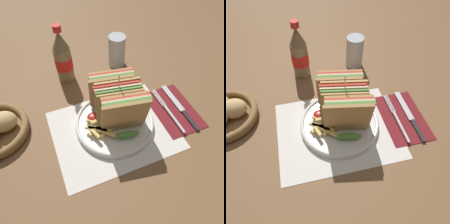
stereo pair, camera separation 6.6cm
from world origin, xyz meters
The scene contains 11 objects.
ground_plane centered at (0.00, 0.00, 0.00)m, with size 4.00×4.00×0.00m, color brown.
placemat centered at (-0.02, 0.00, 0.00)m, with size 0.36×0.29×0.00m.
plate_main centered at (-0.01, 0.02, 0.01)m, with size 0.24×0.24×0.02m.
club_sandwich centered at (0.01, 0.03, 0.08)m, with size 0.15×0.21×0.17m.
fries_pile centered at (-0.06, 0.00, 0.03)m, with size 0.08×0.10×0.02m.
ketchup_blob centered at (-0.07, 0.05, 0.03)m, with size 0.04×0.03×0.01m.
napkin centered at (0.19, 0.00, 0.00)m, with size 0.13×0.20×0.00m.
fork centered at (0.17, -0.02, 0.01)m, with size 0.01×0.19×0.01m.
knife centered at (0.21, 0.00, 0.01)m, with size 0.02×0.21×0.00m.
coke_bottle_near centered at (-0.09, 0.28, 0.09)m, with size 0.06×0.06×0.21m.
glass_near centered at (0.11, 0.29, 0.05)m, with size 0.06×0.06×0.12m.
Camera 1 is at (-0.17, -0.35, 0.55)m, focal length 35.00 mm.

